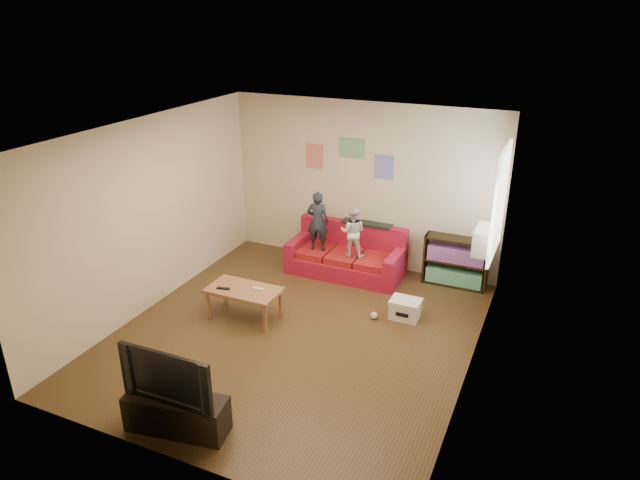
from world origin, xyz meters
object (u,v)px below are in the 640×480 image
at_px(coffee_table, 244,293).
at_px(bookshelf, 456,264).
at_px(file_box, 405,309).
at_px(child_b, 353,232).
at_px(child_a, 318,221).
at_px(sofa, 347,257).
at_px(television, 172,373).
at_px(tv_stand, 177,414).

height_order(coffee_table, bookshelf, bookshelf).
bearing_deg(file_box, child_b, 141.99).
relative_size(child_a, file_box, 2.36).
xyz_separation_m(child_b, coffee_table, (-0.91, -1.78, -0.40)).
height_order(sofa, coffee_table, sofa).
height_order(bookshelf, file_box, bookshelf).
bearing_deg(television, file_box, 63.48).
xyz_separation_m(coffee_table, file_box, (2.05, 0.89, -0.24)).
xyz_separation_m(child_a, child_b, (0.60, 0.00, -0.09)).
xyz_separation_m(sofa, child_a, (-0.45, -0.16, 0.60)).
relative_size(sofa, television, 1.75).
distance_m(coffee_table, bookshelf, 3.31).
bearing_deg(bookshelf, child_b, -164.66).
relative_size(coffee_table, television, 0.96).
bearing_deg(file_box, tv_stand, -115.69).
distance_m(coffee_table, television, 2.33).
distance_m(coffee_table, tv_stand, 2.31).
bearing_deg(child_b, file_box, 132.30).
bearing_deg(sofa, child_a, -160.22).
relative_size(child_a, bookshelf, 1.00).
relative_size(sofa, child_a, 1.87).
distance_m(child_b, coffee_table, 2.04).
bearing_deg(child_a, bookshelf, -177.63).
bearing_deg(file_box, coffee_table, -156.46).
bearing_deg(child_a, child_b, 171.19).
height_order(file_box, television, television).
relative_size(tv_stand, television, 1.02).
height_order(bookshelf, television, television).
bearing_deg(television, sofa, 86.11).
bearing_deg(bookshelf, child_a, -168.82).
bearing_deg(coffee_table, sofa, 68.47).
xyz_separation_m(bookshelf, television, (-1.92, -4.45, 0.35)).
bearing_deg(child_a, tv_stand, 84.44).
height_order(child_a, bookshelf, child_a).
bearing_deg(tv_stand, child_a, 83.89).
bearing_deg(coffee_table, file_box, 23.54).
bearing_deg(child_a, file_box, 144.10).
distance_m(child_a, child_b, 0.61).
distance_m(child_a, television, 4.03).
bearing_deg(television, child_a, 92.42).
height_order(tv_stand, television, television).
bearing_deg(bookshelf, sofa, -171.22).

